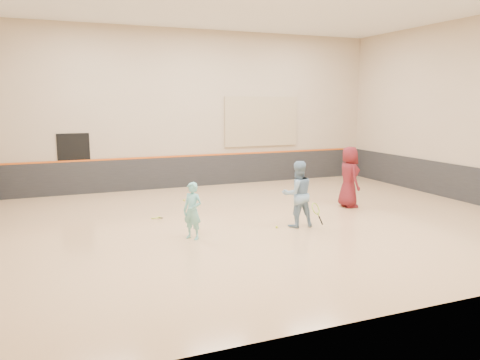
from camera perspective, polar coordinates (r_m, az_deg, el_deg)
name	(u,v)px	position (r m, az deg, el deg)	size (l,w,h in m)	color
room	(258,193)	(12.90, 2.25, -1.64)	(15.04, 12.04, 6.22)	tan
wainscot_back	(196,171)	(18.46, -5.37, 1.09)	(14.90, 0.04, 1.20)	#232326
wainscot_right	(461,183)	(17.34, 25.38, -0.37)	(0.04, 11.90, 1.20)	#232326
accent_stripe	(196,155)	(18.37, -5.39, 2.99)	(14.90, 0.03, 0.06)	#D85914
acoustic_panel	(261,121)	(19.24, 2.64, 7.15)	(3.20, 0.08, 2.00)	tan
doorway	(74,164)	(17.67, -19.53, 1.82)	(1.10, 0.05, 2.20)	black
girl	(193,211)	(11.42, -5.80, -3.76)	(0.51, 0.34, 1.40)	#78D1CF
instructor	(298,194)	(12.52, 7.03, -1.71)	(0.86, 0.67, 1.77)	#7CA1C0
young_man	(349,177)	(15.14, 13.14, 0.37)	(0.94, 0.61, 1.92)	maroon
held_racket	(316,209)	(12.37, 9.21, -3.47)	(0.38, 0.38, 0.68)	#A6D72F
spare_racket	(156,216)	(13.68, -10.20, -4.32)	(0.65, 0.65, 0.15)	#B5DF31
ball_under_racket	(277,227)	(12.48, 4.48, -5.74)	(0.07, 0.07, 0.07)	#DCEE37
ball_in_hand	(355,170)	(15.08, 13.81, 1.18)	(0.07, 0.07, 0.07)	yellow
ball_beside_spare	(184,200)	(15.84, -6.82, -2.46)	(0.07, 0.07, 0.07)	yellow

